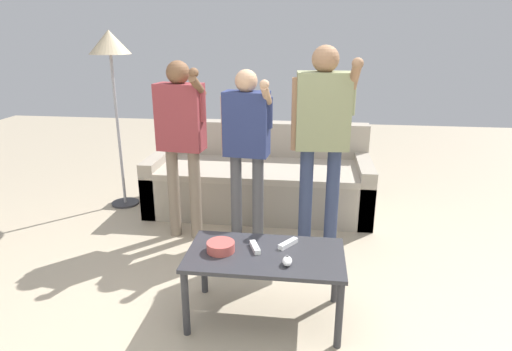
# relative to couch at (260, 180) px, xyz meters

# --- Properties ---
(ground_plane) EXTENTS (12.00, 12.00, 0.00)m
(ground_plane) POSITION_rel_couch_xyz_m (0.20, -1.59, -0.29)
(ground_plane) COLOR tan
(couch) EXTENTS (2.17, 0.91, 0.82)m
(couch) POSITION_rel_couch_xyz_m (0.00, 0.00, 0.00)
(couch) COLOR #9E9384
(couch) RESTS_ON ground
(coffee_table) EXTENTS (0.95, 0.52, 0.45)m
(coffee_table) POSITION_rel_couch_xyz_m (0.25, -1.81, 0.10)
(coffee_table) COLOR #2D2D33
(coffee_table) RESTS_ON ground
(snack_bowl) EXTENTS (0.17, 0.17, 0.06)m
(snack_bowl) POSITION_rel_couch_xyz_m (-0.02, -1.82, 0.19)
(snack_bowl) COLOR #B24C47
(snack_bowl) RESTS_ON coffee_table
(game_remote_nunchuk) EXTENTS (0.06, 0.09, 0.05)m
(game_remote_nunchuk) POSITION_rel_couch_xyz_m (0.39, -1.93, 0.19)
(game_remote_nunchuk) COLOR white
(game_remote_nunchuk) RESTS_ON coffee_table
(floor_lamp) EXTENTS (0.39, 0.39, 1.74)m
(floor_lamp) POSITION_rel_couch_xyz_m (-1.41, -0.10, 1.24)
(floor_lamp) COLOR #2D2D33
(floor_lamp) RESTS_ON ground
(player_left) EXTENTS (0.44, 0.34, 1.51)m
(player_left) POSITION_rel_couch_xyz_m (-0.56, -0.75, 0.66)
(player_left) COLOR #756656
(player_left) RESTS_ON ground
(player_center) EXTENTS (0.42, 0.33, 1.45)m
(player_center) POSITION_rel_couch_xyz_m (-0.02, -0.74, 0.62)
(player_center) COLOR #47474C
(player_center) RESTS_ON ground
(player_right) EXTENTS (0.50, 0.34, 1.63)m
(player_right) POSITION_rel_couch_xyz_m (0.58, -0.82, 0.74)
(player_right) COLOR #2D3856
(player_right) RESTS_ON ground
(game_remote_wand_near) EXTENTS (0.12, 0.15, 0.03)m
(game_remote_wand_near) POSITION_rel_couch_xyz_m (0.38, -1.70, 0.18)
(game_remote_wand_near) COLOR white
(game_remote_wand_near) RESTS_ON coffee_table
(game_remote_wand_far) EXTENTS (0.08, 0.15, 0.03)m
(game_remote_wand_far) POSITION_rel_couch_xyz_m (0.18, -1.77, 0.18)
(game_remote_wand_far) COLOR white
(game_remote_wand_far) RESTS_ON coffee_table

